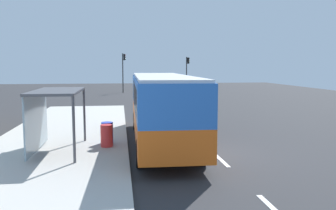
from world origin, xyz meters
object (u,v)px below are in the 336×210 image
(bus, at_px, (161,105))
(sedan_far, at_px, (158,84))
(sedan_near, at_px, (163,86))
(bus_shelter, at_px, (50,105))
(white_van, at_px, (178,89))
(traffic_light_far_side, at_px, (123,67))
(recycling_bin_red, at_px, (107,136))
(recycling_bin_blue, at_px, (107,133))
(traffic_light_near_side, at_px, (187,69))

(bus, relative_size, sedan_far, 2.50)
(sedan_near, bearing_deg, bus_shelter, -104.39)
(white_van, bearing_deg, sedan_near, 89.56)
(white_van, distance_m, traffic_light_far_side, 14.62)
(bus_shelter, bearing_deg, sedan_near, 75.61)
(bus, bearing_deg, sedan_far, 84.25)
(white_van, height_order, recycling_bin_red, white_van)
(recycling_bin_blue, height_order, bus_shelter, bus_shelter)
(recycling_bin_red, height_order, traffic_light_far_side, traffic_light_far_side)
(sedan_far, xyz_separation_m, recycling_bin_red, (-6.50, -40.83, -0.14))
(sedan_far, distance_m, traffic_light_far_side, 9.64)
(recycling_bin_red, bearing_deg, bus, 21.54)
(white_van, distance_m, traffic_light_near_side, 13.21)
(recycling_bin_red, xyz_separation_m, recycling_bin_blue, (0.00, 0.70, 0.00))
(traffic_light_near_side, bearing_deg, traffic_light_far_side, 174.69)
(white_van, distance_m, bus_shelter, 22.19)
(recycling_bin_red, height_order, recycling_bin_blue, same)
(recycling_bin_red, height_order, traffic_light_near_side, traffic_light_near_side)
(sedan_far, height_order, traffic_light_near_side, traffic_light_near_side)
(sedan_near, bearing_deg, sedan_far, 90.03)
(recycling_bin_red, bearing_deg, sedan_near, 78.98)
(bus, relative_size, recycling_bin_red, 11.65)
(white_van, distance_m, recycling_bin_red, 20.88)
(sedan_far, height_order, recycling_bin_red, sedan_far)
(sedan_near, bearing_deg, traffic_light_far_side, -179.12)
(sedan_near, relative_size, bus_shelter, 1.12)
(bus, bearing_deg, recycling_bin_blue, -173.52)
(recycling_bin_red, height_order, bus_shelter, bus_shelter)
(recycling_bin_blue, bearing_deg, recycling_bin_red, -90.00)
(traffic_light_far_side, bearing_deg, bus, -87.53)
(recycling_bin_blue, relative_size, traffic_light_far_side, 0.18)
(bus, distance_m, white_van, 19.29)
(traffic_light_near_side, xyz_separation_m, traffic_light_far_side, (-8.61, 0.80, 0.28))
(bus_shelter, bearing_deg, sedan_far, 78.12)
(bus, xyz_separation_m, traffic_light_near_side, (7.21, 31.54, 1.38))
(recycling_bin_red, distance_m, bus_shelter, 2.70)
(traffic_light_near_side, bearing_deg, sedan_far, 111.08)
(recycling_bin_blue, xyz_separation_m, bus_shelter, (-2.21, -1.26, 1.44))
(recycling_bin_blue, bearing_deg, bus_shelter, -150.27)
(sedan_near, distance_m, recycling_bin_blue, 33.35)
(sedan_far, distance_m, recycling_bin_blue, 40.66)
(sedan_near, height_order, traffic_light_near_side, traffic_light_near_side)
(sedan_far, bearing_deg, sedan_near, -89.97)
(recycling_bin_red, bearing_deg, bus_shelter, -165.71)
(sedan_near, height_order, traffic_light_far_side, traffic_light_far_side)
(traffic_light_far_side, bearing_deg, traffic_light_near_side, -5.31)
(traffic_light_far_side, bearing_deg, recycling_bin_red, -91.88)
(white_van, height_order, sedan_near, white_van)
(recycling_bin_blue, height_order, traffic_light_near_side, traffic_light_near_side)
(white_van, relative_size, traffic_light_far_side, 0.98)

